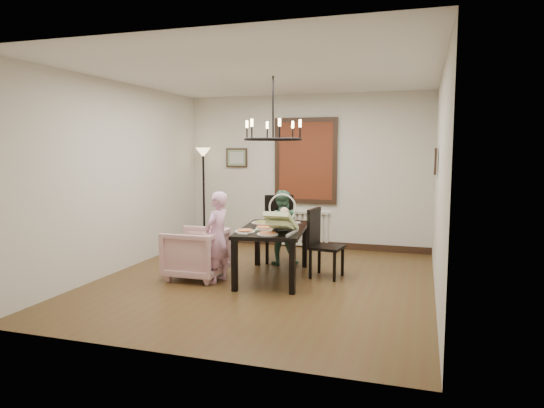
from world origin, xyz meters
The scene contains 17 objects.
room_shell centered at (0.00, 0.37, 1.40)m, with size 4.51×5.00×2.81m.
dining_table centered at (0.08, 0.21, 0.64)m, with size 1.05×1.64×0.72m.
chair_far centered at (-0.13, 1.22, 0.54)m, with size 0.47×0.47×1.08m, color black, non-canonical shape.
chair_right centered at (0.79, 0.48, 0.49)m, with size 0.43×0.43×0.99m, color black, non-canonical shape.
armchair centered at (-0.97, -0.10, 0.35)m, with size 0.76×0.78×0.71m, color beige.
elderly_woman centered at (-0.60, -0.19, 0.52)m, with size 0.38×0.25×1.03m, color #EAA5CB.
seated_man centered at (-0.05, 1.05, 0.49)m, with size 0.48×0.37×0.98m, color #487A5C.
baby_bouncer centered at (0.31, -0.19, 0.90)m, with size 0.40×0.55×0.36m, color beige, non-canonical shape.
salad_bowl centered at (-0.09, 0.23, 0.76)m, with size 0.34×0.34×0.08m, color white.
pizza_platter centered at (0.03, 0.07, 0.74)m, with size 0.31×0.31×0.04m, color tan.
drinking_glass centered at (0.08, 0.28, 0.79)m, with size 0.07×0.07×0.13m, color silver.
window_blinds centered at (0.00, 2.46, 1.60)m, with size 1.00×0.03×1.40m, color maroon.
radiator centered at (0.00, 2.48, 0.35)m, with size 0.92×0.12×0.62m, color silver, non-canonical shape.
picture_back centered at (-1.35, 2.47, 1.65)m, with size 0.42×0.03×0.36m, color black.
picture_right centered at (2.21, 0.90, 1.65)m, with size 0.42×0.03×0.36m, color black.
floor_lamp centered at (-1.90, 2.15, 0.90)m, with size 0.30×0.30×1.80m, color black, non-canonical shape.
chandelier centered at (0.08, 0.21, 1.95)m, with size 0.80×0.80×0.04m, color black.
Camera 1 is at (2.06, -6.18, 1.82)m, focal length 32.00 mm.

